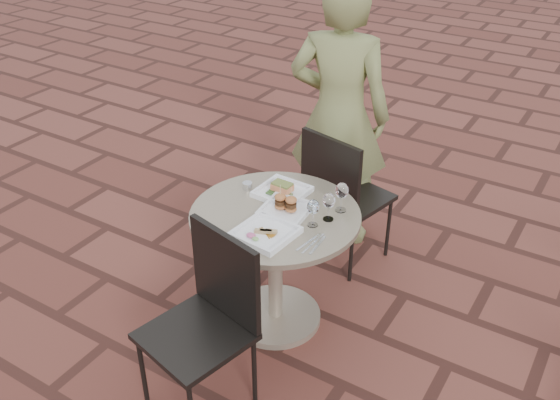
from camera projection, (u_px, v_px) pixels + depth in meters
The scene contains 13 objects.
ground at pixel (311, 310), 3.70m from camera, with size 60.00×60.00×0.00m, color #592B23.
cafe_table at pixel (275, 251), 3.39m from camera, with size 0.90×0.90×0.73m.
chair_far at pixel (340, 189), 3.82m from camera, with size 0.53×0.53×0.93m.
chair_near at pixel (210, 310), 2.88m from camera, with size 0.53×0.53×0.93m.
diner at pixel (339, 116), 3.94m from camera, with size 0.65×0.43×1.78m, color olive.
plate_salmon at pixel (282, 191), 3.41m from camera, with size 0.27×0.27×0.07m.
plate_sliders at pixel (286, 207), 3.25m from camera, with size 0.26×0.26×0.16m.
plate_tuna at pixel (265, 233), 3.08m from camera, with size 0.29×0.29×0.03m.
wine_glass_right at pixel (313, 208), 3.11m from camera, with size 0.06×0.06×0.15m.
wine_glass_mid at pixel (329, 201), 3.15m from camera, with size 0.07×0.07×0.15m.
wine_glass_far at pixel (342, 191), 3.22m from camera, with size 0.07×0.07×0.17m.
steel_ramekin at pixel (247, 186), 3.46m from camera, with size 0.05×0.05×0.04m, color silver.
cutlery_set at pixel (313, 244), 3.02m from camera, with size 0.09×0.20×0.00m, color silver, non-canonical shape.
Camera 1 is at (1.32, -2.49, 2.49)m, focal length 40.00 mm.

